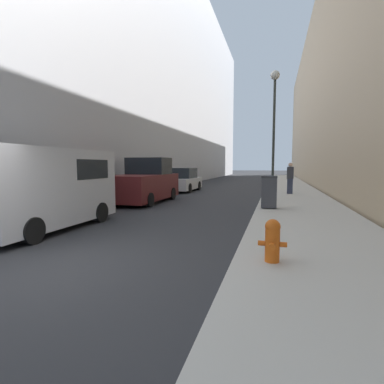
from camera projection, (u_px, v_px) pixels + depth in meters
name	position (u px, v px, depth m)	size (l,w,h in m)	color
ground_plane	(30.00, 271.00, 5.22)	(200.00, 200.00, 0.00)	#2D2D30
sidewalk_right	(291.00, 190.00, 21.10)	(3.51, 60.00, 0.16)	#B7B2A8
building_left_glass	(139.00, 79.00, 31.91)	(12.00, 60.00, 21.97)	#BCBCC1
building_right_stone	(384.00, 94.00, 25.95)	(12.00, 60.00, 16.05)	tan
fire_hydrant	(272.00, 239.00, 5.21)	(0.49, 0.38, 0.75)	#D15614
trash_bin	(269.00, 192.00, 11.69)	(0.60, 0.58, 1.27)	#3D3D42
lamppost	(274.00, 115.00, 14.49)	(0.44, 0.44, 6.20)	#2D332D
white_van	(45.00, 185.00, 8.58)	(2.04, 4.55, 2.30)	silver
pickup_truck	(143.00, 183.00, 14.95)	(2.28, 4.85, 2.22)	#561919
parked_sedan_near	(183.00, 181.00, 21.23)	(1.87, 4.22, 1.64)	silver
pedestrian_on_sidewalk	(290.00, 178.00, 17.53)	(0.37, 0.24, 1.82)	#2D3347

